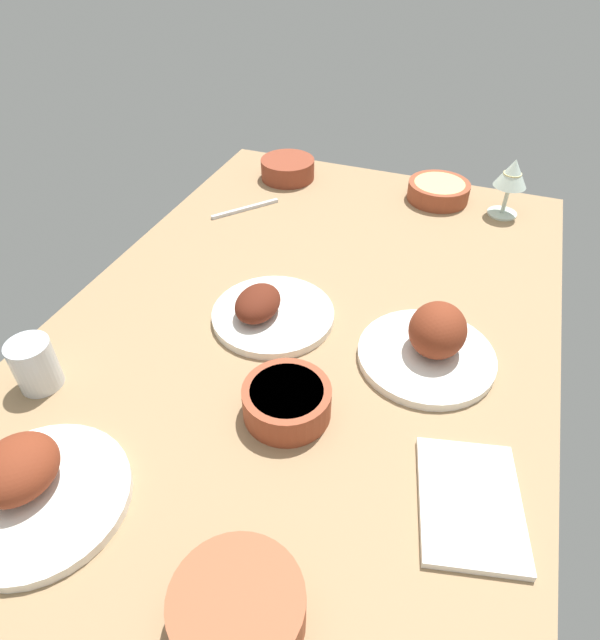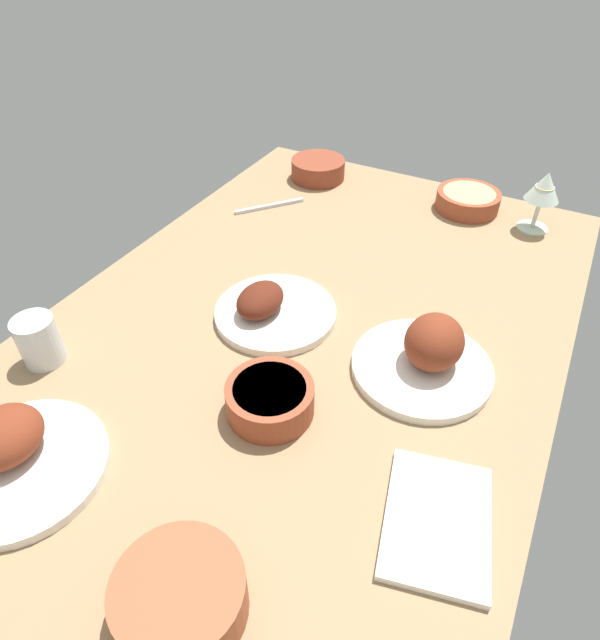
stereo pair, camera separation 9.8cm
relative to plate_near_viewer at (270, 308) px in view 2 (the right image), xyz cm
name	(u,v)px [view 2 (the right image)]	position (x,y,z in cm)	size (l,w,h in cm)	color
dining_table	(300,336)	(0.43, 6.51, -3.90)	(140.00, 90.00, 4.00)	#937551
plate_near_viewer	(270,308)	(0.00, 0.00, 0.00)	(22.78, 22.78, 6.59)	white
plate_far_side	(428,354)	(-0.45, 30.07, 1.49)	(23.40, 23.40, 10.33)	white
plate_center_main	(13,454)	(45.27, -14.72, 0.76)	(23.84, 23.84, 8.29)	white
bowl_pasta	(468,200)	(-58.41, 21.48, 0.61)	(15.24, 15.24, 4.55)	brown
bowl_cream	(270,398)	(19.81, 11.68, 0.99)	(13.63, 13.63, 5.28)	brown
bowl_potatoes	(318,168)	(-56.34, -18.45, 0.97)	(14.26, 14.26, 5.25)	brown
bowl_soup	(180,596)	(49.82, 17.91, 1.45)	(14.97, 14.97, 6.18)	#A35133
wine_glass	(544,190)	(-56.36, 37.56, 8.03)	(7.60, 7.60, 14.00)	silver
water_tumbler	(39,341)	(28.23, -28.15, 2.48)	(6.86, 6.86, 8.75)	silver
folded_napkin	(437,521)	(25.92, 40.22, -1.30)	(18.78, 13.29, 1.20)	white
fork_loose	(270,206)	(-36.12, -21.65, -1.50)	(17.81, 0.90, 0.80)	silver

